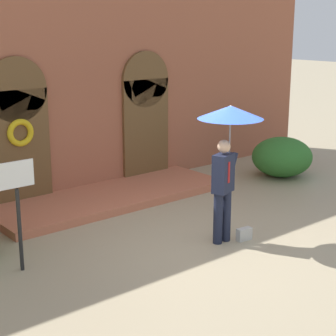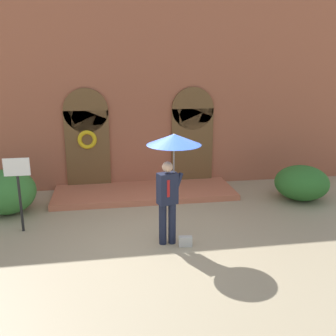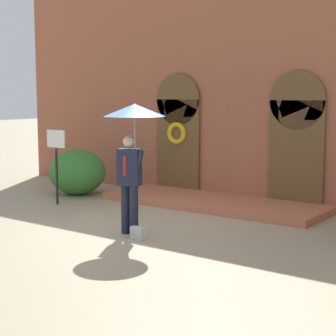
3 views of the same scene
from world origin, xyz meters
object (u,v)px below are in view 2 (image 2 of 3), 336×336
handbag (185,241)px  shrub_left (7,192)px  person_with_umbrella (172,156)px  sign_post (18,183)px  shrub_right (302,183)px

handbag → shrub_left: shrub_left is taller
person_with_umbrella → handbag: 1.83m
handbag → sign_post: 3.91m
person_with_umbrella → shrub_left: bearing=148.3°
person_with_umbrella → shrub_right: 4.80m
handbag → shrub_left: 4.86m
person_with_umbrella → shrub_left: size_ratio=1.65×
sign_post → shrub_right: bearing=7.4°
handbag → sign_post: (-3.51, 1.35, 1.05)m
sign_post → shrub_left: 1.48m
shrub_left → shrub_right: (7.92, -0.27, -0.09)m
sign_post → shrub_right: sign_post is taller
handbag → sign_post: bearing=165.8°
handbag → shrub_left: (-4.09, 2.57, 0.46)m
person_with_umbrella → sign_post: person_with_umbrella is taller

